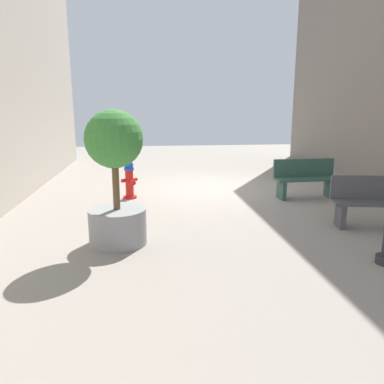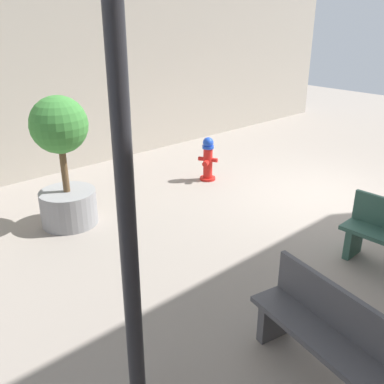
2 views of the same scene
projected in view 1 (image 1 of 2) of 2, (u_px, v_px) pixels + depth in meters
name	position (u px, v px, depth m)	size (l,w,h in m)	color
ground_plane	(212.00, 187.00, 10.45)	(23.40, 23.40, 0.00)	gray
fire_hydrant	(129.00, 179.00, 9.14)	(0.41, 0.39, 0.93)	red
bench_near	(305.00, 178.00, 9.20)	(1.58, 0.49, 0.95)	#33594C
bench_far	(377.00, 201.00, 6.92)	(1.71, 0.75, 0.95)	#4C4C51
planter_tree	(116.00, 175.00, 5.91)	(0.93, 0.93, 2.17)	gray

